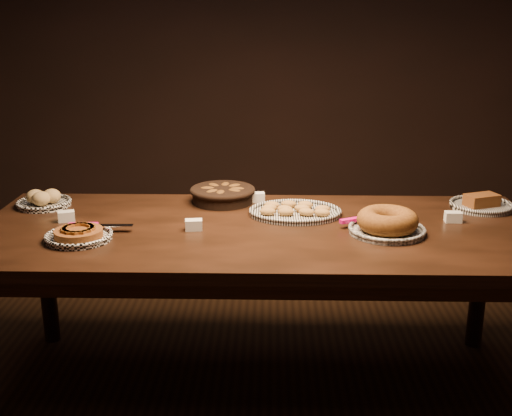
{
  "coord_description": "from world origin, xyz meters",
  "views": [
    {
      "loc": [
        0.04,
        -2.57,
        1.62
      ],
      "look_at": [
        -0.02,
        0.05,
        0.82
      ],
      "focal_mm": 45.0,
      "sensor_mm": 36.0,
      "label": 1
    }
  ],
  "objects_px": {
    "apple_tart_plate": "(79,235)",
    "madeleine_platter": "(295,211)",
    "buffet_table": "(260,244)",
    "bundt_cake_plate": "(387,223)"
  },
  "relations": [
    {
      "from": "buffet_table",
      "to": "madeleine_platter",
      "type": "distance_m",
      "value": 0.25
    },
    {
      "from": "apple_tart_plate",
      "to": "madeleine_platter",
      "type": "xyz_separation_m",
      "value": [
        0.87,
        0.35,
        -0.0
      ]
    },
    {
      "from": "madeleine_platter",
      "to": "bundt_cake_plate",
      "type": "height_order",
      "value": "bundt_cake_plate"
    },
    {
      "from": "apple_tart_plate",
      "to": "madeleine_platter",
      "type": "distance_m",
      "value": 0.94
    },
    {
      "from": "buffet_table",
      "to": "bundt_cake_plate",
      "type": "distance_m",
      "value": 0.54
    },
    {
      "from": "buffet_table",
      "to": "apple_tart_plate",
      "type": "relative_size",
      "value": 7.23
    },
    {
      "from": "buffet_table",
      "to": "bundt_cake_plate",
      "type": "relative_size",
      "value": 6.82
    },
    {
      "from": "madeleine_platter",
      "to": "bundt_cake_plate",
      "type": "relative_size",
      "value": 1.16
    },
    {
      "from": "buffet_table",
      "to": "apple_tart_plate",
      "type": "xyz_separation_m",
      "value": [
        -0.72,
        -0.17,
        0.09
      ]
    },
    {
      "from": "buffet_table",
      "to": "madeleine_platter",
      "type": "bearing_deg",
      "value": 49.69
    }
  ]
}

